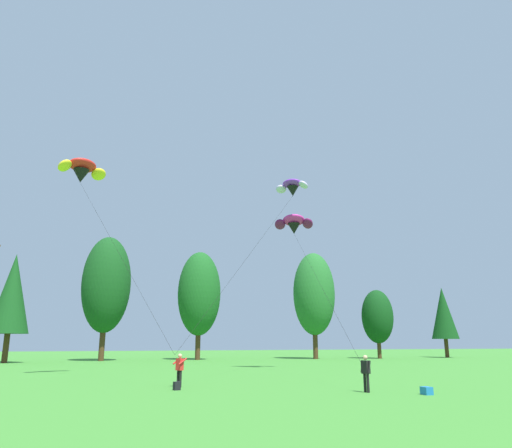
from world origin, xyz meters
TOP-DOWN VIEW (x-y plane):
  - treeline_tree_c at (-18.13, 56.32)m, footprint 4.24×4.24m
  - treeline_tree_d at (-8.14, 59.06)m, footprint 5.88×5.88m
  - treeline_tree_e at (3.49, 58.86)m, footprint 5.52×5.52m
  - treeline_tree_f at (19.11, 57.47)m, footprint 5.64×5.64m
  - treeline_tree_g at (28.04, 56.30)m, footprint 4.30×4.30m
  - treeline_tree_h at (39.58, 57.10)m, footprint 3.81×3.81m
  - kite_flyer_near at (-4.05, 22.86)m, footprint 0.74×0.75m
  - kite_flyer_mid at (3.95, 17.60)m, footprint 0.34×0.60m
  - parafoil_kite_high_purple at (6.85, 33.88)m, footprint 12.58×12.73m
  - parafoil_kite_mid_magenta at (7.56, 35.44)m, footprint 5.52×19.12m
  - parafoil_kite_far_red_yellow at (-10.35, 31.81)m, footprint 7.81×10.50m
  - backpack at (-4.38, 21.31)m, footprint 0.38×0.33m
  - picnic_cooler at (6.04, 15.98)m, footprint 0.39×0.54m

SIDE VIEW (x-z plane):
  - picnic_cooler at x=6.04m, z-range 0.00..0.34m
  - backpack at x=-4.38m, z-range 0.00..0.40m
  - kite_flyer_mid at x=3.95m, z-range 0.14..1.83m
  - kite_flyer_near at x=-4.05m, z-range 0.15..1.84m
  - treeline_tree_g at x=28.04m, z-range 0.98..10.25m
  - treeline_tree_h at x=39.58m, z-range 1.27..11.32m
  - treeline_tree_c at x=-18.13m, z-range 1.51..13.49m
  - treeline_tree_e at x=3.49m, z-range 1.45..15.23m
  - treeline_tree_f at x=19.11m, z-range 1.50..15.73m
  - treeline_tree_d at x=-8.14m, z-range 1.60..16.71m
  - parafoil_kite_mid_magenta at x=7.56m, z-range 6.37..18.64m
  - parafoil_kite_far_red_yellow at x=-10.35m, z-range 7.55..21.26m
  - parafoil_kite_high_purple at x=6.85m, z-range 8.14..22.68m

